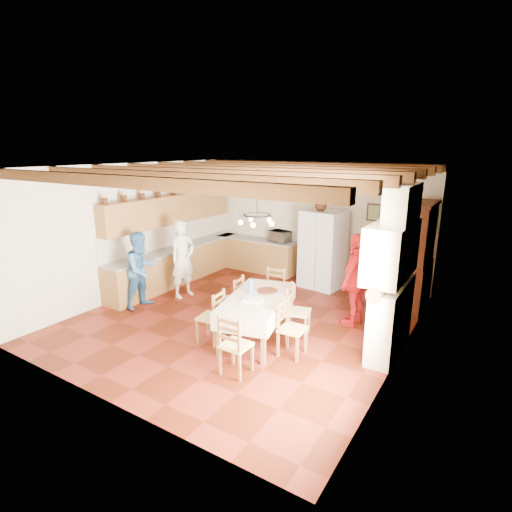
{
  "coord_description": "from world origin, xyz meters",
  "views": [
    {
      "loc": [
        4.16,
        -6.17,
        3.33
      ],
      "look_at": [
        0.1,
        0.3,
        1.25
      ],
      "focal_mm": 28.0,
      "sensor_mm": 36.0,
      "label": 1
    }
  ],
  "objects": [
    {
      "name": "countertop_left",
      "position": [
        -2.7,
        1.05,
        0.88
      ],
      "size": [
        0.62,
        4.3,
        0.04
      ],
      "primitive_type": "cube",
      "color": "slate",
      "rests_on": "lower_cabinets_left"
    },
    {
      "name": "hutch",
      "position": [
        2.75,
        2.35,
        1.14
      ],
      "size": [
        0.54,
        1.26,
        2.28
      ],
      "primitive_type": null,
      "rotation": [
        0.0,
        0.0,
        -0.01
      ],
      "color": "#331A0E",
      "rests_on": "floor"
    },
    {
      "name": "person_woman_red",
      "position": [
        1.96,
        0.93,
        0.9
      ],
      "size": [
        0.6,
        1.11,
        1.81
      ],
      "primitive_type": "imported",
      "rotation": [
        0.0,
        0.0,
        -1.72
      ],
      "color": "#AE1213",
      "rests_on": "floor"
    },
    {
      "name": "person_man",
      "position": [
        -1.87,
        0.32,
        0.89
      ],
      "size": [
        0.52,
        0.71,
        1.79
      ],
      "primitive_type": "imported",
      "rotation": [
        0.0,
        0.0,
        1.43
      ],
      "color": "silver",
      "rests_on": "floor"
    },
    {
      "name": "chair_left_near",
      "position": [
        0.05,
        -1.12,
        0.48
      ],
      "size": [
        0.45,
        0.47,
        0.96
      ],
      "primitive_type": null,
      "rotation": [
        0.0,
        0.0,
        -1.44
      ],
      "color": "brown",
      "rests_on": "floor"
    },
    {
      "name": "wall_picture",
      "position": [
        1.55,
        3.23,
        1.85
      ],
      "size": [
        0.34,
        0.03,
        0.42
      ],
      "primitive_type": "cube",
      "color": "#2F2317",
      "rests_on": "ground"
    },
    {
      "name": "backsplash_back",
      "position": [
        -1.55,
        3.23,
        1.2
      ],
      "size": [
        2.3,
        0.03,
        0.6
      ],
      "primitive_type": "cube",
      "color": "beige",
      "rests_on": "ground"
    },
    {
      "name": "chair_right_near",
      "position": [
        1.49,
        -0.79,
        0.48
      ],
      "size": [
        0.42,
        0.43,
        0.96
      ],
      "primitive_type": null,
      "rotation": [
        0.0,
        0.0,
        1.61
      ],
      "color": "brown",
      "rests_on": "floor"
    },
    {
      "name": "lower_cabinets_left",
      "position": [
        -2.7,
        1.05,
        0.43
      ],
      "size": [
        0.6,
        4.3,
        0.86
      ],
      "primitive_type": "cube",
      "color": "brown",
      "rests_on": "ground"
    },
    {
      "name": "wall_left",
      "position": [
        -3.01,
        0.0,
        1.5
      ],
      "size": [
        0.02,
        6.5,
        3.0
      ],
      "primitive_type": "cube",
      "color": "beige",
      "rests_on": "ground"
    },
    {
      "name": "lower_cabinets_back",
      "position": [
        -1.55,
        2.95,
        0.43
      ],
      "size": [
        2.3,
        0.6,
        0.86
      ],
      "primitive_type": "cube",
      "color": "brown",
      "rests_on": "ground"
    },
    {
      "name": "microwave",
      "position": [
        -0.82,
        2.95,
        1.05
      ],
      "size": [
        0.61,
        0.48,
        0.3
      ],
      "primitive_type": "imported",
      "rotation": [
        0.0,
        0.0,
        -0.25
      ],
      "color": "silver",
      "rests_on": "countertop_back"
    },
    {
      "name": "fireplace",
      "position": [
        2.72,
        0.2,
        1.4
      ],
      "size": [
        0.56,
        1.6,
        2.8
      ],
      "primitive_type": null,
      "color": "beige",
      "rests_on": "ground"
    },
    {
      "name": "floor",
      "position": [
        0.0,
        0.0,
        -0.01
      ],
      "size": [
        6.0,
        6.5,
        0.02
      ],
      "primitive_type": "cube",
      "color": "#461508",
      "rests_on": "ground"
    },
    {
      "name": "refrigerator",
      "position": [
        0.55,
        2.63,
        0.94
      ],
      "size": [
        1.04,
        0.89,
        1.89
      ],
      "primitive_type": "cube",
      "rotation": [
        0.0,
        0.0,
        -0.13
      ],
      "color": "silver",
      "rests_on": "floor"
    },
    {
      "name": "chair_end_far",
      "position": [
        0.38,
        0.52,
        0.48
      ],
      "size": [
        0.49,
        0.48,
        0.96
      ],
      "primitive_type": null,
      "rotation": [
        0.0,
        0.0,
        0.21
      ],
      "color": "brown",
      "rests_on": "floor"
    },
    {
      "name": "chair_end_near",
      "position": [
        1.01,
        -1.73,
        0.48
      ],
      "size": [
        0.42,
        0.4,
        0.96
      ],
      "primitive_type": null,
      "rotation": [
        0.0,
        0.0,
        3.14
      ],
      "color": "brown",
      "rests_on": "floor"
    },
    {
      "name": "person_woman_blue",
      "position": [
        -2.19,
        -0.61,
        0.82
      ],
      "size": [
        0.66,
        0.83,
        1.65
      ],
      "primitive_type": "imported",
      "rotation": [
        0.0,
        0.0,
        1.53
      ],
      "color": "teal",
      "rests_on": "floor"
    },
    {
      "name": "wall_right",
      "position": [
        3.01,
        0.0,
        1.5
      ],
      "size": [
        0.02,
        6.5,
        3.0
      ],
      "primitive_type": "cube",
      "color": "beige",
      "rests_on": "ground"
    },
    {
      "name": "countertop_back",
      "position": [
        -1.55,
        2.95,
        0.88
      ],
      "size": [
        2.34,
        0.62,
        0.04
      ],
      "primitive_type": "cube",
      "color": "slate",
      "rests_on": "lower_cabinets_back"
    },
    {
      "name": "backsplash_left",
      "position": [
        -2.98,
        1.05,
        1.2
      ],
      "size": [
        0.03,
        4.3,
        0.6
      ],
      "primitive_type": "cube",
      "color": "beige",
      "rests_on": "ground"
    },
    {
      "name": "wall_back",
      "position": [
        0.0,
        3.26,
        1.5
      ],
      "size": [
        6.0,
        0.02,
        3.0
      ],
      "primitive_type": "cube",
      "color": "beige",
      "rests_on": "ground"
    },
    {
      "name": "fridge_vase",
      "position": [
        0.46,
        2.63,
        2.03
      ],
      "size": [
        0.34,
        0.34,
        0.29
      ],
      "primitive_type": "imported",
      "rotation": [
        0.0,
        0.0,
        -0.28
      ],
      "color": "#331A0E",
      "rests_on": "refrigerator"
    },
    {
      "name": "wall_front",
      "position": [
        0.0,
        -3.26,
        1.5
      ],
      "size": [
        6.0,
        0.02,
        3.0
      ],
      "primitive_type": "cube",
      "color": "beige",
      "rests_on": "ground"
    },
    {
      "name": "chair_right_far",
      "position": [
        1.25,
        -0.09,
        0.48
      ],
      "size": [
        0.49,
        0.51,
        0.96
      ],
      "primitive_type": null,
      "rotation": [
        0.0,
        0.0,
        1.82
      ],
      "color": "brown",
      "rests_on": "floor"
    },
    {
      "name": "chair_left_far",
      "position": [
        -0.1,
        -0.3,
        0.48
      ],
      "size": [
        0.46,
        0.48,
        0.96
      ],
      "primitive_type": null,
      "rotation": [
        0.0,
        0.0,
        -1.42
      ],
      "color": "brown",
      "rests_on": "floor"
    },
    {
      "name": "dining_table",
      "position": [
        0.68,
        -0.6,
        0.72
      ],
      "size": [
        1.34,
        2.01,
        0.8
      ],
      "rotation": [
        0.0,
        0.0,
        0.23
      ],
      "color": "beige",
      "rests_on": "floor"
    },
    {
      "name": "ceiling",
      "position": [
        0.0,
        0.0,
        3.01
      ],
      "size": [
        6.0,
        6.5,
        0.02
      ],
      "primitive_type": "cube",
      "color": "white",
      "rests_on": "ground"
    },
    {
      "name": "chandelier",
      "position": [
        0.68,
        -0.6,
        2.25
      ],
      "size": [
        0.47,
        0.47,
        0.03
      ],
      "primitive_type": "torus",
      "color": "black",
      "rests_on": "ground"
    },
    {
      "name": "upper_cabinets",
      "position": [
        -2.83,
        1.05,
        1.85
      ],
      "size": [
        0.35,
        4.2,
        0.7
      ],
      "primitive_type": "cube",
      "color": "brown",
      "rests_on": "ground"
    },
    {
      "name": "ceiling_beams",
      "position": [
        0.0,
        0.0,
        2.91
      ],
      "size": [
        6.0,
        6.3,
        0.16
      ],
      "primitive_type": null,
      "color": "#33210C",
      "rests_on": "ground"
    }
  ]
}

